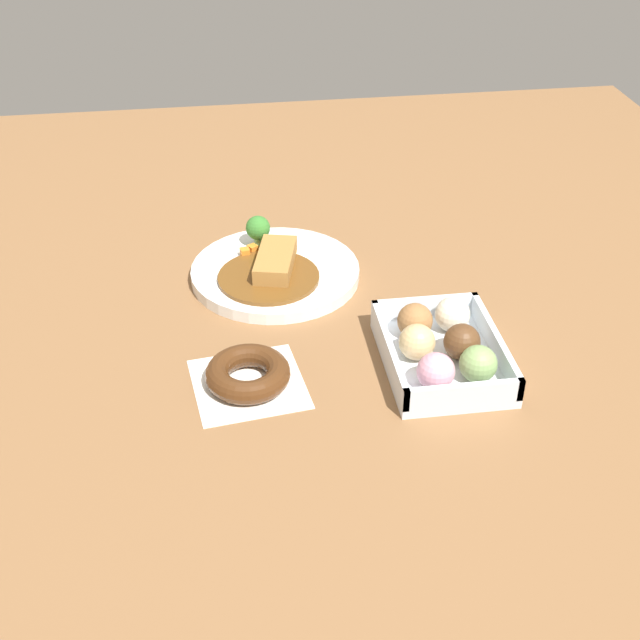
{
  "coord_description": "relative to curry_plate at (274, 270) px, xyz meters",
  "views": [
    {
      "loc": [
        1.02,
        -0.15,
        0.66
      ],
      "look_at": [
        0.11,
        -0.02,
        0.03
      ],
      "focal_mm": 47.23,
      "sensor_mm": 36.0,
      "label": 1
    }
  ],
  "objects": [
    {
      "name": "ground_plane",
      "position": [
        0.05,
        0.07,
        -0.01
      ],
      "size": [
        1.6,
        1.6,
        0.0
      ],
      "primitive_type": "plane",
      "color": "brown"
    },
    {
      "name": "curry_plate",
      "position": [
        0.0,
        0.0,
        0.0
      ],
      "size": [
        0.25,
        0.25,
        0.07
      ],
      "color": "white",
      "rests_on": "ground_plane"
    },
    {
      "name": "donut_box",
      "position": [
        0.24,
        0.19,
        0.01
      ],
      "size": [
        0.2,
        0.15,
        0.06
      ],
      "color": "silver",
      "rests_on": "ground_plane"
    },
    {
      "name": "chocolate_ring_donut",
      "position": [
        0.25,
        -0.06,
        0.0
      ],
      "size": [
        0.15,
        0.15,
        0.03
      ],
      "color": "white",
      "rests_on": "ground_plane"
    }
  ]
}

